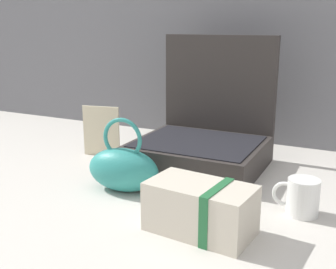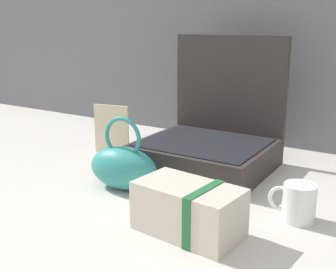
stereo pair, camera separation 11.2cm
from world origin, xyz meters
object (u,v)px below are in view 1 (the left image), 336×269
Objects in this scene: coffee_mug at (302,197)px; info_card_left at (101,131)px; open_suitcase at (203,139)px; teal_pouch_handbag at (123,168)px; cream_toiletry_bag at (202,209)px.

info_card_left reaches higher than coffee_mug.
open_suitcase reaches higher than info_card_left.
open_suitcase is at bearing 69.11° from teal_pouch_handbag.
teal_pouch_handbag is 1.89× the size of coffee_mug.
coffee_mug is at bearing 45.86° from cream_toiletry_bag.
info_card_left is (-0.35, -0.06, 0.00)m from open_suitcase.
teal_pouch_handbag reaches higher than info_card_left.
cream_toiletry_bag is (0.16, -0.43, -0.03)m from open_suitcase.
open_suitcase is at bearing -0.78° from info_card_left.
open_suitcase is 0.42m from coffee_mug.
cream_toiletry_bag is 0.63m from info_card_left.
open_suitcase is 3.66× the size of coffee_mug.
teal_pouch_handbag reaches higher than cream_toiletry_bag.
info_card_left is at bearing 144.73° from cream_toiletry_bag.
cream_toiletry_bag is at bearing -68.95° from open_suitcase.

